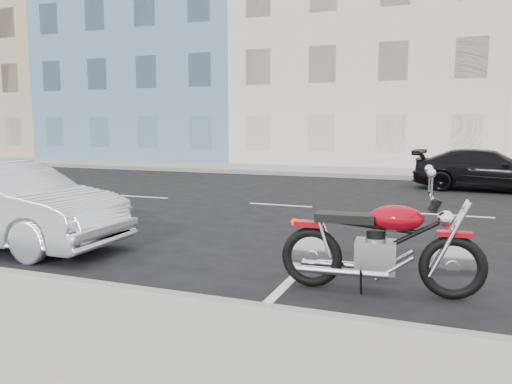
# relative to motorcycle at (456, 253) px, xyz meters

# --- Properties ---
(ground) EXTENTS (120.00, 120.00, 0.00)m
(ground) POSITION_rel_motorcycle_xyz_m (-1.93, 5.67, -0.54)
(ground) COLOR black
(ground) RESTS_ON ground
(sidewalk_far) EXTENTS (80.00, 3.40, 0.15)m
(sidewalk_far) POSITION_rel_motorcycle_xyz_m (-6.93, 14.37, -0.46)
(sidewalk_far) COLOR gray
(sidewalk_far) RESTS_ON ground
(curb_far) EXTENTS (80.00, 0.12, 0.16)m
(curb_far) POSITION_rel_motorcycle_xyz_m (-6.93, 12.67, -0.46)
(curb_far) COLOR gray
(curb_far) RESTS_ON ground
(bldg_far_west) EXTENTS (12.00, 12.00, 12.00)m
(bldg_far_west) POSITION_rel_motorcycle_xyz_m (-27.93, 21.97, 5.46)
(bldg_far_west) COLOR tan
(bldg_far_west) RESTS_ON ground
(bldg_blue) EXTENTS (12.00, 12.00, 13.00)m
(bldg_blue) POSITION_rel_motorcycle_xyz_m (-15.93, 21.97, 5.96)
(bldg_blue) COLOR #587A9E
(bldg_blue) RESTS_ON ground
(bldg_cream) EXTENTS (12.00, 12.00, 11.50)m
(bldg_cream) POSITION_rel_motorcycle_xyz_m (-3.93, 21.97, 5.21)
(bldg_cream) COLOR beige
(bldg_cream) RESTS_ON ground
(motorcycle) EXTENTS (2.34, 0.77, 1.17)m
(motorcycle) POSITION_rel_motorcycle_xyz_m (0.00, 0.00, 0.00)
(motorcycle) COLOR black
(motorcycle) RESTS_ON ground
(sedan_silver) EXTENTS (4.19, 1.49, 1.38)m
(sedan_silver) POSITION_rel_motorcycle_xyz_m (-6.82, 0.07, 0.15)
(sedan_silver) COLOR #B4B6BD
(sedan_silver) RESTS_ON ground
(car_far) EXTENTS (4.39, 2.10, 1.24)m
(car_far) POSITION_rel_motorcycle_xyz_m (1.00, 10.50, 0.08)
(car_far) COLOR black
(car_far) RESTS_ON ground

